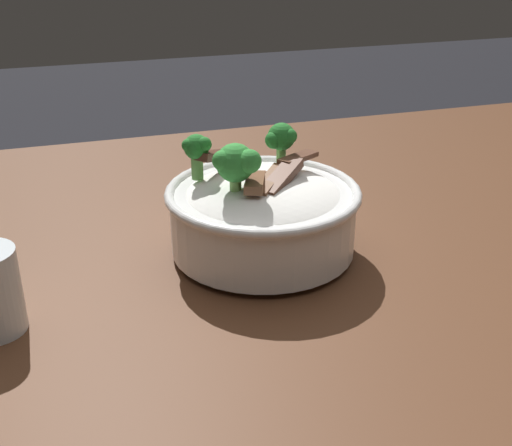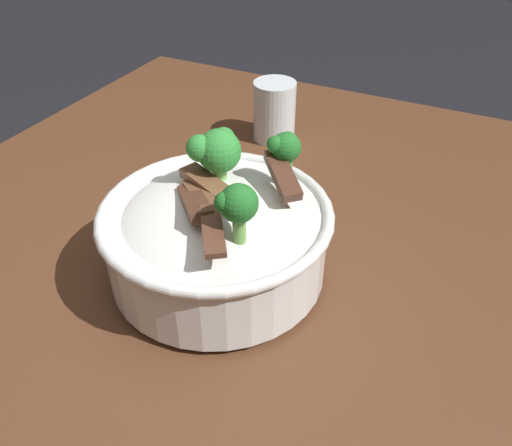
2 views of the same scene
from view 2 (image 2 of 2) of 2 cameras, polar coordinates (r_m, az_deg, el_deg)
rice_bowl at (r=0.55m, az=-4.24°, el=-0.79°), size 0.24×0.24×0.15m
drinking_glass at (r=0.83m, az=2.00°, el=11.69°), size 0.07×0.07×0.09m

